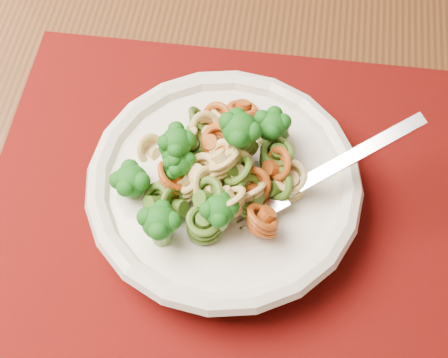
# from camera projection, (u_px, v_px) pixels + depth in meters

# --- Properties ---
(dining_table) EXTENTS (1.55, 1.03, 0.76)m
(dining_table) POSITION_uv_depth(u_px,v_px,m) (207.00, 133.00, 0.70)
(dining_table) COLOR #5A2F19
(dining_table) RESTS_ON ground
(placemat) EXTENTS (0.46, 0.37, 0.00)m
(placemat) POSITION_uv_depth(u_px,v_px,m) (245.00, 209.00, 0.54)
(placemat) COLOR #590C03
(placemat) RESTS_ON dining_table
(pasta_bowl) EXTENTS (0.23, 0.23, 0.04)m
(pasta_bowl) POSITION_uv_depth(u_px,v_px,m) (224.00, 186.00, 0.52)
(pasta_bowl) COLOR silver
(pasta_bowl) RESTS_ON placemat
(pasta_broccoli_heap) EXTENTS (0.20, 0.20, 0.06)m
(pasta_broccoli_heap) POSITION_uv_depth(u_px,v_px,m) (224.00, 175.00, 0.51)
(pasta_broccoli_heap) COLOR #D6BD6A
(pasta_broccoli_heap) RESTS_ON pasta_bowl
(fork) EXTENTS (0.17, 0.11, 0.08)m
(fork) POSITION_uv_depth(u_px,v_px,m) (271.00, 201.00, 0.50)
(fork) COLOR silver
(fork) RESTS_ON pasta_bowl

